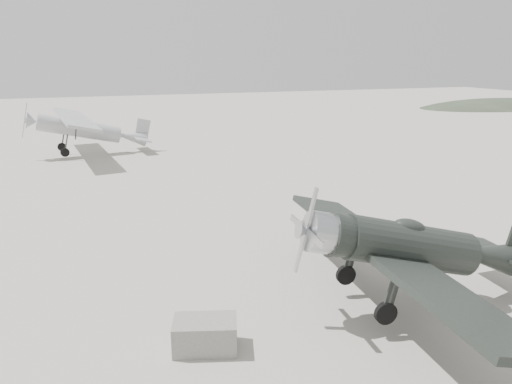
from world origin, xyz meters
TOP-DOWN VIEW (x-y plane):
  - ground at (0.00, 0.00)m, footprint 160.00×160.00m
  - hill_northeast at (50.00, 40.00)m, footprint 32.00×16.00m
  - lowwing_monoplane at (0.34, -4.95)m, footprint 7.63×10.69m
  - highwing_monoplane at (-7.50, 22.43)m, footprint 8.63×12.15m
  - equipment_block at (-5.85, -4.88)m, footprint 1.77×1.39m

SIDE VIEW (x-z plane):
  - ground at x=0.00m, z-range 0.00..0.00m
  - hill_northeast at x=50.00m, z-range -2.60..2.60m
  - equipment_block at x=-5.85m, z-range 0.00..0.78m
  - lowwing_monoplane at x=0.34m, z-range 0.10..3.54m
  - highwing_monoplane at x=-7.50m, z-range 0.43..3.87m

